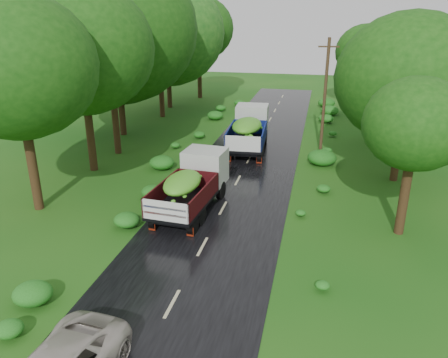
% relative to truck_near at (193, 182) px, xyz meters
% --- Properties ---
extents(ground, '(120.00, 120.00, 0.00)m').
position_rel_truck_near_xyz_m(ground, '(1.46, -7.62, -1.46)').
color(ground, '#124C10').
rests_on(ground, ground).
extents(road, '(6.50, 80.00, 0.02)m').
position_rel_truck_near_xyz_m(road, '(1.46, -2.62, -1.45)').
color(road, black).
rests_on(road, ground).
extents(road_lines, '(0.12, 69.60, 0.00)m').
position_rel_truck_near_xyz_m(road_lines, '(1.46, -1.62, -1.44)').
color(road_lines, '#BFB78C').
rests_on(road_lines, road).
extents(truck_near, '(2.66, 6.32, 2.59)m').
position_rel_truck_near_xyz_m(truck_near, '(0.00, 0.00, 0.00)').
color(truck_near, black).
rests_on(truck_near, ground).
extents(truck_far, '(2.78, 6.91, 2.85)m').
position_rel_truck_near_xyz_m(truck_far, '(1.06, 10.67, 0.15)').
color(truck_far, black).
rests_on(truck_far, ground).
extents(utility_pole, '(1.37, 0.27, 7.84)m').
position_rel_truck_near_xyz_m(utility_pole, '(6.15, 11.05, 2.57)').
color(utility_pole, '#382616').
rests_on(utility_pole, ground).
extents(trees_left, '(6.34, 35.08, 10.41)m').
position_rel_truck_near_xyz_m(trees_left, '(-8.69, 14.55, 5.91)').
color(trees_left, black).
rests_on(trees_left, ground).
extents(trees_right, '(6.31, 31.00, 7.77)m').
position_rel_truck_near_xyz_m(trees_right, '(10.71, 14.35, 4.05)').
color(trees_right, black).
rests_on(trees_right, ground).
extents(shrubs, '(11.90, 44.00, 0.70)m').
position_rel_truck_near_xyz_m(shrubs, '(1.46, 6.38, -1.11)').
color(shrubs, '#1F6818').
rests_on(shrubs, ground).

